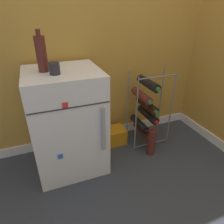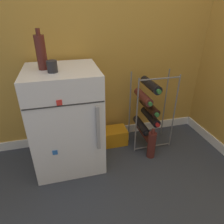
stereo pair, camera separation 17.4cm
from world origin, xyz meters
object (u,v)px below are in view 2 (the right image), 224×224
Objects in this scene: soda_box at (113,136)px; loose_bottle_floor at (152,145)px; fridge_top_bottle at (41,52)px; wine_rack at (147,111)px; mini_fridge at (67,119)px; fridge_top_cup at (52,67)px.

soda_box is 0.41m from loose_bottle_floor.
fridge_top_bottle is 0.92× the size of loose_bottle_floor.
fridge_top_bottle is at bearing -177.55° from wine_rack.
wine_rack is at bearing 3.83° from mini_fridge.
wine_rack is at bearing 9.33° from fridge_top_cup.
mini_fridge is 0.79m from loose_bottle_floor.
mini_fridge is at bearing -6.43° from fridge_top_bottle.
wine_rack is 1.04m from fridge_top_bottle.
wine_rack is at bearing 83.71° from loose_bottle_floor.
wine_rack is (0.74, 0.05, -0.05)m from mini_fridge.
mini_fridge is 3.07× the size of soda_box.
fridge_top_cup is 0.14m from fridge_top_bottle.
mini_fridge reaches higher than soda_box.
fridge_top_cup reaches higher than mini_fridge.
fridge_top_bottle is at bearing 173.57° from mini_fridge.
loose_bottle_floor is (0.29, -0.29, 0.05)m from soda_box.
fridge_top_cup reaches higher than wine_rack.
mini_fridge reaches higher than loose_bottle_floor.
fridge_top_bottle reaches higher than soda_box.
wine_rack is 9.18× the size of fridge_top_cup.
fridge_top_bottle reaches higher than loose_bottle_floor.
loose_bottle_floor is (0.72, -0.15, -0.29)m from mini_fridge.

